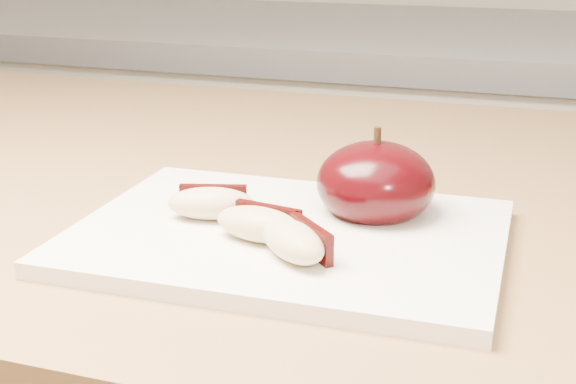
% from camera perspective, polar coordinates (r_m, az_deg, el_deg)
% --- Properties ---
extents(back_cabinet, '(2.40, 0.62, 0.94)m').
position_cam_1_polar(back_cabinet, '(1.45, 10.17, -7.22)').
color(back_cabinet, silver).
rests_on(back_cabinet, ground).
extents(cutting_board, '(0.28, 0.20, 0.01)m').
position_cam_1_polar(cutting_board, '(0.52, -0.00, -3.19)').
color(cutting_board, white).
rests_on(cutting_board, island_counter).
extents(apple_half, '(0.11, 0.11, 0.07)m').
position_cam_1_polar(apple_half, '(0.54, 6.25, 0.63)').
color(apple_half, black).
rests_on(apple_half, cutting_board).
extents(apple_wedge_a, '(0.06, 0.04, 0.02)m').
position_cam_1_polar(apple_wedge_a, '(0.53, -5.48, -0.76)').
color(apple_wedge_a, '#D1B984').
rests_on(apple_wedge_a, cutting_board).
extents(apple_wedge_b, '(0.06, 0.04, 0.02)m').
position_cam_1_polar(apple_wedge_b, '(0.50, -2.01, -2.26)').
color(apple_wedge_b, '#D1B984').
rests_on(apple_wedge_b, cutting_board).
extents(apple_wedge_c, '(0.06, 0.06, 0.02)m').
position_cam_1_polar(apple_wedge_c, '(0.47, 0.49, -3.47)').
color(apple_wedge_c, '#D1B984').
rests_on(apple_wedge_c, cutting_board).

